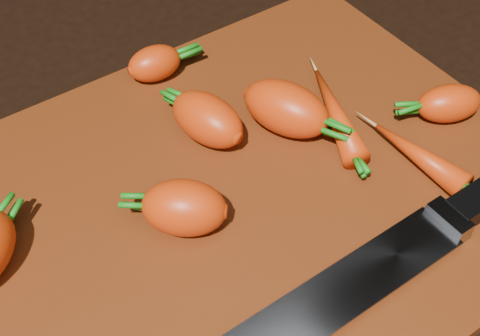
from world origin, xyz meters
TOP-DOWN VIEW (x-y plane):
  - ground at (0.00, 0.00)m, footprint 2.00×2.00m
  - cutting_board at (0.00, 0.00)m, footprint 0.50×0.40m
  - carrot_1 at (-0.06, -0.00)m, footprint 0.08×0.08m
  - carrot_2 at (0.07, 0.04)m, footprint 0.08×0.09m
  - carrot_3 at (0.01, 0.07)m, footprint 0.06×0.08m
  - carrot_4 at (0.01, 0.17)m, footprint 0.06×0.04m
  - carrot_5 at (0.20, -0.03)m, footprint 0.07×0.06m
  - carrot_6 at (0.11, 0.02)m, footprint 0.07×0.12m
  - carrot_7 at (0.14, -0.06)m, footprint 0.03×0.10m
  - knife at (0.00, -0.13)m, footprint 0.39×0.05m

SIDE VIEW (x-z plane):
  - ground at x=0.00m, z-range -0.01..0.00m
  - cutting_board at x=0.00m, z-range 0.00..0.01m
  - knife at x=0.00m, z-range 0.01..0.03m
  - carrot_7 at x=0.14m, z-range 0.01..0.04m
  - carrot_6 at x=0.11m, z-range 0.01..0.04m
  - carrot_4 at x=0.01m, z-range 0.01..0.05m
  - carrot_5 at x=0.20m, z-range 0.01..0.05m
  - carrot_3 at x=0.01m, z-range 0.01..0.06m
  - carrot_1 at x=-0.06m, z-range 0.01..0.06m
  - carrot_2 at x=0.07m, z-range 0.01..0.06m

